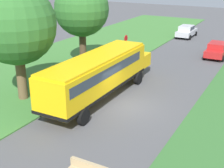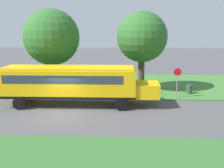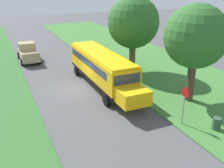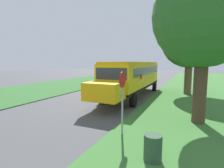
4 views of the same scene
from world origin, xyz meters
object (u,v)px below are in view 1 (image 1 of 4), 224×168
(oak_tree_beside_bus, at_px, (16,24))
(trash_bin, at_px, (118,53))
(school_bus, at_px, (99,72))
(oak_tree_roadside_mid, at_px, (82,9))
(stop_sign, at_px, (126,45))
(car_red_nearest, at_px, (217,49))
(car_silver_middle, at_px, (186,31))

(oak_tree_beside_bus, relative_size, trash_bin, 8.83)
(school_bus, xyz_separation_m, oak_tree_roadside_mid, (-5.32, 5.97, 3.34))
(stop_sign, bearing_deg, trash_bin, 136.32)
(car_red_nearest, height_order, car_silver_middle, same)
(oak_tree_roadside_mid, bearing_deg, car_silver_middle, 74.46)
(stop_sign, bearing_deg, oak_tree_roadside_mid, -137.34)
(oak_tree_beside_bus, xyz_separation_m, trash_bin, (0.77, 13.09, -4.83))
(oak_tree_beside_bus, bearing_deg, car_red_nearest, 61.48)
(school_bus, relative_size, oak_tree_beside_bus, 1.56)
(car_red_nearest, distance_m, stop_sign, 9.80)
(oak_tree_roadside_mid, distance_m, trash_bin, 6.64)
(car_silver_middle, xyz_separation_m, oak_tree_roadside_mid, (-4.85, -17.46, 4.39))
(trash_bin, bearing_deg, school_bus, -69.47)
(trash_bin, bearing_deg, oak_tree_beside_bus, -93.36)
(car_red_nearest, bearing_deg, stop_sign, -139.27)
(car_red_nearest, distance_m, oak_tree_beside_bus, 20.90)
(school_bus, height_order, trash_bin, school_bus)
(car_silver_middle, bearing_deg, oak_tree_beside_bus, -99.00)
(oak_tree_roadside_mid, relative_size, stop_sign, 2.83)
(school_bus, bearing_deg, car_silver_middle, 91.15)
(car_silver_middle, height_order, oak_tree_roadside_mid, oak_tree_roadside_mid)
(trash_bin, bearing_deg, car_silver_middle, 75.54)
(oak_tree_beside_bus, height_order, stop_sign, oak_tree_beside_bus)
(school_bus, relative_size, car_red_nearest, 2.82)
(car_red_nearest, xyz_separation_m, oak_tree_roadside_mid, (-10.45, -9.19, 4.39))
(oak_tree_beside_bus, bearing_deg, car_silver_middle, 81.00)
(car_silver_middle, distance_m, oak_tree_beside_bus, 26.91)
(school_bus, relative_size, car_silver_middle, 2.82)
(school_bus, bearing_deg, stop_sign, 104.49)
(car_silver_middle, height_order, trash_bin, car_silver_middle)
(car_silver_middle, bearing_deg, stop_sign, -97.01)
(oak_tree_beside_bus, bearing_deg, school_bus, 31.17)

